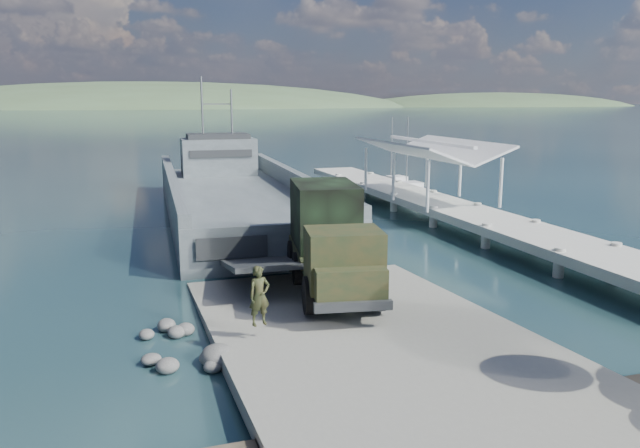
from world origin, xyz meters
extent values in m
plane|color=#1A363F|center=(0.00, 0.00, 0.00)|extent=(1400.00, 1400.00, 0.00)
cube|color=gray|center=(0.00, -1.00, 0.25)|extent=(10.00, 18.00, 0.50)
cube|color=#B8B7AD|center=(13.00, 18.00, 1.00)|extent=(4.00, 44.00, 0.50)
cube|color=#4D575B|center=(0.12, 23.91, 0.46)|extent=(10.63, 30.90, 2.54)
cube|color=#4D575B|center=(-4.14, 24.12, 2.34)|extent=(2.10, 30.48, 1.32)
cube|color=#4D575B|center=(4.39, 23.70, 2.34)|extent=(2.10, 30.48, 1.32)
cube|color=#4D575B|center=(-0.62, 8.79, 1.02)|extent=(9.15, 0.85, 2.64)
cube|color=#4D575B|center=(0.62, 34.06, 3.25)|extent=(6.29, 4.36, 3.05)
cube|color=#2B2E30|center=(0.62, 34.06, 4.98)|extent=(5.23, 3.50, 0.41)
cylinder|color=gray|center=(-0.60, 34.12, 7.32)|extent=(0.16, 0.16, 5.08)
cylinder|color=gray|center=(1.84, 34.00, 6.81)|extent=(0.16, 0.16, 4.06)
cylinder|color=black|center=(-1.34, 1.46, 1.19)|extent=(0.71, 1.44, 1.38)
cylinder|color=black|center=(1.06, 1.04, 1.19)|extent=(0.71, 1.44, 1.38)
cylinder|color=black|center=(-0.72, 5.01, 1.19)|extent=(0.71, 1.44, 1.38)
cylinder|color=black|center=(1.68, 4.59, 1.19)|extent=(0.71, 1.44, 1.38)
cylinder|color=black|center=(-0.36, 7.10, 1.19)|extent=(0.71, 1.44, 1.38)
cylinder|color=black|center=(2.04, 6.68, 1.19)|extent=(0.71, 1.44, 1.38)
cube|color=black|center=(0.37, 4.17, 1.35)|extent=(3.67, 8.34, 0.26)
cube|color=#20301B|center=(-0.12, 1.35, 2.46)|extent=(2.97, 2.54, 2.12)
cube|color=#20301B|center=(-0.34, 0.10, 1.93)|extent=(2.57, 1.36, 1.06)
cube|color=#20301B|center=(0.62, 5.64, 1.72)|extent=(3.44, 5.26, 0.37)
cube|color=black|center=(0.66, 5.84, 3.26)|extent=(3.19, 4.40, 2.65)
cube|color=#2B2E30|center=(-0.43, -0.42, 1.29)|extent=(2.66, 0.71, 0.32)
imported|color=#20301B|center=(-3.53, -0.08, 1.48)|extent=(0.80, 0.61, 1.96)
cube|color=silver|center=(16.00, 29.43, 0.25)|extent=(1.81, 5.61, 0.91)
cube|color=silver|center=(16.04, 28.42, 0.86)|extent=(1.47, 1.66, 0.61)
cylinder|color=gray|center=(16.00, 29.43, 3.53)|extent=(0.10, 0.10, 6.06)
cube|color=silver|center=(16.49, 33.65, 0.25)|extent=(2.36, 5.63, 0.89)
cube|color=silver|center=(16.63, 32.67, 0.84)|extent=(1.60, 1.77, 0.60)
cylinder|color=gray|center=(16.49, 33.65, 3.47)|extent=(0.10, 0.10, 5.96)
camera|label=1|loc=(-7.63, -18.87, 8.08)|focal=35.00mm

